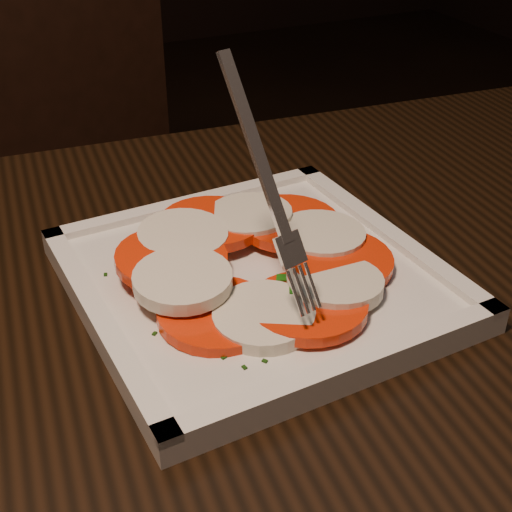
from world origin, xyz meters
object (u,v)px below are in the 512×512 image
(table, at_px, (334,451))
(fork, at_px, (256,177))
(chair, at_px, (79,194))
(plate, at_px, (256,281))

(table, bearing_deg, fork, 124.87)
(table, height_order, fork, fork)
(chair, relative_size, plate, 3.64)
(fork, bearing_deg, table, -69.18)
(table, xyz_separation_m, plate, (-0.02, 0.09, 0.11))
(chair, distance_m, plate, 0.67)
(plate, relative_size, fork, 1.73)
(table, height_order, plate, plate)
(table, xyz_separation_m, fork, (-0.04, 0.06, 0.21))
(plate, bearing_deg, chair, 91.50)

